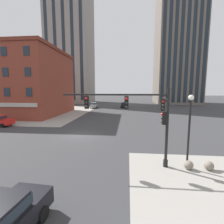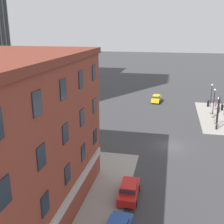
{
  "view_description": "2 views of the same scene",
  "coord_description": "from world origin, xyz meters",
  "px_view_note": "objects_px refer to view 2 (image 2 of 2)",
  "views": [
    {
      "loc": [
        5.84,
        -18.73,
        5.41
      ],
      "look_at": [
        3.64,
        3.91,
        2.39
      ],
      "focal_mm": 26.28,
      "sensor_mm": 36.0,
      "label": 1
    },
    {
      "loc": [
        -37.61,
        0.38,
        16.12
      ],
      "look_at": [
        0.1,
        8.53,
        4.48
      ],
      "focal_mm": 44.88,
      "sensor_mm": 36.0,
      "label": 2
    }
  ],
  "objects_px": {
    "car_cross_eastbound": "(129,190)",
    "car_parked_curb": "(156,98)",
    "bollard_sphere_curb_c": "(215,119)",
    "bollard_sphere_curb_b": "(216,122)",
    "street_lamp_corner_near": "(218,108)",
    "bollard_sphere_curb_e": "(214,114)",
    "street_lamp_mid_sidewalk": "(214,99)",
    "bollard_sphere_curb_f": "(211,112)",
    "pedestrian_near_bench": "(216,105)",
    "bollard_sphere_curb_a": "(217,125)",
    "bollard_sphere_curb_d": "(213,116)",
    "traffic_signal_main": "(219,111)",
    "street_lamp_corner_far": "(211,93)"
  },
  "relations": [
    {
      "from": "bollard_sphere_curb_c",
      "to": "car_cross_eastbound",
      "type": "distance_m",
      "value": 29.2
    },
    {
      "from": "street_lamp_corner_far",
      "to": "car_cross_eastbound",
      "type": "bearing_deg",
      "value": 162.1
    },
    {
      "from": "bollard_sphere_curb_b",
      "to": "bollard_sphere_curb_e",
      "type": "bearing_deg",
      "value": -4.44
    },
    {
      "from": "car_parked_curb",
      "to": "bollard_sphere_curb_a",
      "type": "bearing_deg",
      "value": -141.88
    },
    {
      "from": "bollard_sphere_curb_a",
      "to": "bollard_sphere_curb_e",
      "type": "height_order",
      "value": "same"
    },
    {
      "from": "bollard_sphere_curb_f",
      "to": "bollard_sphere_curb_d",
      "type": "bearing_deg",
      "value": 179.58
    },
    {
      "from": "car_parked_curb",
      "to": "bollard_sphere_curb_d",
      "type": "bearing_deg",
      "value": -129.37
    },
    {
      "from": "bollard_sphere_curb_b",
      "to": "bollard_sphere_curb_d",
      "type": "distance_m",
      "value": 3.75
    },
    {
      "from": "pedestrian_near_bench",
      "to": "bollard_sphere_curb_e",
      "type": "bearing_deg",
      "value": 170.39
    },
    {
      "from": "street_lamp_mid_sidewalk",
      "to": "street_lamp_corner_far",
      "type": "bearing_deg",
      "value": -2.69
    },
    {
      "from": "bollard_sphere_curb_e",
      "to": "bollard_sphere_curb_b",
      "type": "bearing_deg",
      "value": 175.56
    },
    {
      "from": "bollard_sphere_curb_b",
      "to": "bollard_sphere_curb_c",
      "type": "bearing_deg",
      "value": -6.39
    },
    {
      "from": "bollard_sphere_curb_f",
      "to": "street_lamp_mid_sidewalk",
      "type": "height_order",
      "value": "street_lamp_mid_sidewalk"
    },
    {
      "from": "street_lamp_corner_far",
      "to": "bollard_sphere_curb_f",
      "type": "bearing_deg",
      "value": 175.99
    },
    {
      "from": "bollard_sphere_curb_f",
      "to": "street_lamp_corner_near",
      "type": "relative_size",
      "value": 0.12
    },
    {
      "from": "bollard_sphere_curb_c",
      "to": "street_lamp_corner_near",
      "type": "relative_size",
      "value": 0.12
    },
    {
      "from": "traffic_signal_main",
      "to": "bollard_sphere_curb_a",
      "type": "height_order",
      "value": "traffic_signal_main"
    },
    {
      "from": "bollard_sphere_curb_a",
      "to": "bollard_sphere_curb_c",
      "type": "height_order",
      "value": "same"
    },
    {
      "from": "bollard_sphere_curb_d",
      "to": "car_cross_eastbound",
      "type": "bearing_deg",
      "value": 158.6
    },
    {
      "from": "bollard_sphere_curb_e",
      "to": "bollard_sphere_curb_d",
      "type": "bearing_deg",
      "value": 158.77
    },
    {
      "from": "bollard_sphere_curb_f",
      "to": "traffic_signal_main",
      "type": "bearing_deg",
      "value": 177.73
    },
    {
      "from": "street_lamp_corner_near",
      "to": "bollard_sphere_curb_f",
      "type": "bearing_deg",
      "value": -0.91
    },
    {
      "from": "bollard_sphere_curb_a",
      "to": "bollard_sphere_curb_d",
      "type": "xyz_separation_m",
      "value": [
        5.09,
        0.07,
        0.0
      ]
    },
    {
      "from": "car_cross_eastbound",
      "to": "pedestrian_near_bench",
      "type": "bearing_deg",
      "value": -19.95
    },
    {
      "from": "pedestrian_near_bench",
      "to": "traffic_signal_main",
      "type": "bearing_deg",
      "value": 173.44
    },
    {
      "from": "bollard_sphere_curb_c",
      "to": "traffic_signal_main",
      "type": "bearing_deg",
      "value": 174.07
    },
    {
      "from": "street_lamp_mid_sidewalk",
      "to": "car_cross_eastbound",
      "type": "xyz_separation_m",
      "value": [
        -29.63,
        11.39,
        -2.43
      ]
    },
    {
      "from": "bollard_sphere_curb_c",
      "to": "street_lamp_mid_sidewalk",
      "type": "xyz_separation_m",
      "value": [
        2.83,
        0.17,
        3.04
      ]
    },
    {
      "from": "street_lamp_corner_near",
      "to": "traffic_signal_main",
      "type": "bearing_deg",
      "value": 174.3
    },
    {
      "from": "car_cross_eastbound",
      "to": "car_parked_curb",
      "type": "distance_m",
      "value": 37.98
    },
    {
      "from": "bollard_sphere_curb_e",
      "to": "street_lamp_corner_near",
      "type": "height_order",
      "value": "street_lamp_corner_near"
    },
    {
      "from": "bollard_sphere_curb_f",
      "to": "car_cross_eastbound",
      "type": "xyz_separation_m",
      "value": [
        -31.3,
        11.35,
        0.61
      ]
    },
    {
      "from": "bollard_sphere_curb_a",
      "to": "bollard_sphere_curb_d",
      "type": "height_order",
      "value": "same"
    },
    {
      "from": "car_parked_curb",
      "to": "pedestrian_near_bench",
      "type": "bearing_deg",
      "value": -106.06
    },
    {
      "from": "traffic_signal_main",
      "to": "bollard_sphere_curb_e",
      "type": "bearing_deg",
      "value": -5.07
    },
    {
      "from": "bollard_sphere_curb_f",
      "to": "street_lamp_corner_far",
      "type": "bearing_deg",
      "value": -4.01
    },
    {
      "from": "traffic_signal_main",
      "to": "pedestrian_near_bench",
      "type": "bearing_deg",
      "value": -6.56
    },
    {
      "from": "bollard_sphere_curb_d",
      "to": "bollard_sphere_curb_b",
      "type": "bearing_deg",
      "value": -179.35
    },
    {
      "from": "bollard_sphere_curb_d",
      "to": "bollard_sphere_curb_f",
      "type": "xyz_separation_m",
      "value": [
        2.37,
        -0.02,
        0.0
      ]
    },
    {
      "from": "bollard_sphere_curb_f",
      "to": "bollard_sphere_curb_a",
      "type": "bearing_deg",
      "value": -179.61
    },
    {
      "from": "pedestrian_near_bench",
      "to": "bollard_sphere_curb_a",
      "type": "bearing_deg",
      "value": 174.07
    },
    {
      "from": "bollard_sphere_curb_a",
      "to": "bollard_sphere_curb_c",
      "type": "relative_size",
      "value": 1.0
    },
    {
      "from": "bollard_sphere_curb_b",
      "to": "street_lamp_corner_near",
      "type": "relative_size",
      "value": 0.12
    },
    {
      "from": "street_lamp_corner_near",
      "to": "street_lamp_mid_sidewalk",
      "type": "distance_m",
      "value": 5.86
    },
    {
      "from": "car_parked_curb",
      "to": "bollard_sphere_curb_b",
      "type": "bearing_deg",
      "value": -139.14
    },
    {
      "from": "traffic_signal_main",
      "to": "bollard_sphere_curb_a",
      "type": "relative_size",
      "value": 12.1
    },
    {
      "from": "bollard_sphere_curb_c",
      "to": "car_cross_eastbound",
      "type": "xyz_separation_m",
      "value": [
        -26.8,
        11.56,
        0.61
      ]
    },
    {
      "from": "street_lamp_corner_far",
      "to": "bollard_sphere_curb_b",
      "type": "bearing_deg",
      "value": 178.34
    },
    {
      "from": "bollard_sphere_curb_e",
      "to": "street_lamp_corner_near",
      "type": "bearing_deg",
      "value": 175.24
    },
    {
      "from": "bollard_sphere_curb_f",
      "to": "pedestrian_near_bench",
      "type": "distance_m",
      "value": 3.43
    }
  ]
}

